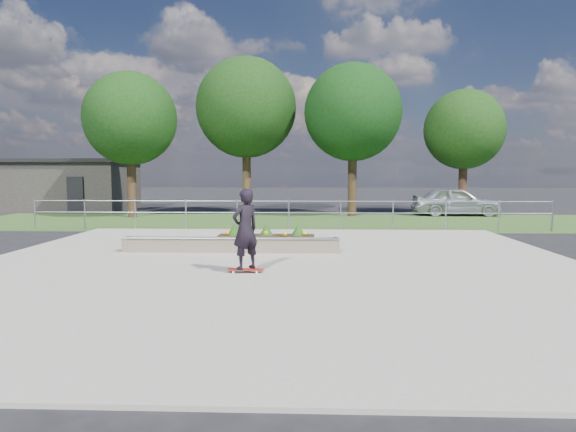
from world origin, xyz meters
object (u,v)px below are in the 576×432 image
(grind_ledge, at_px, (231,245))
(parked_car, at_px, (456,201))
(planter_bed, at_px, (266,238))
(skateboarder, at_px, (245,229))

(grind_ledge, distance_m, parked_car, 16.07)
(grind_ledge, relative_size, planter_bed, 2.00)
(planter_bed, distance_m, parked_car, 14.26)
(skateboarder, xyz_separation_m, parked_car, (9.05, 15.60, -0.27))
(parked_car, bearing_deg, skateboarder, 151.98)
(grind_ledge, distance_m, skateboarder, 3.07)
(parked_car, bearing_deg, planter_bed, 143.12)
(grind_ledge, bearing_deg, skateboarder, -75.26)
(grind_ledge, bearing_deg, planter_bed, 62.80)
(grind_ledge, relative_size, parked_car, 1.36)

